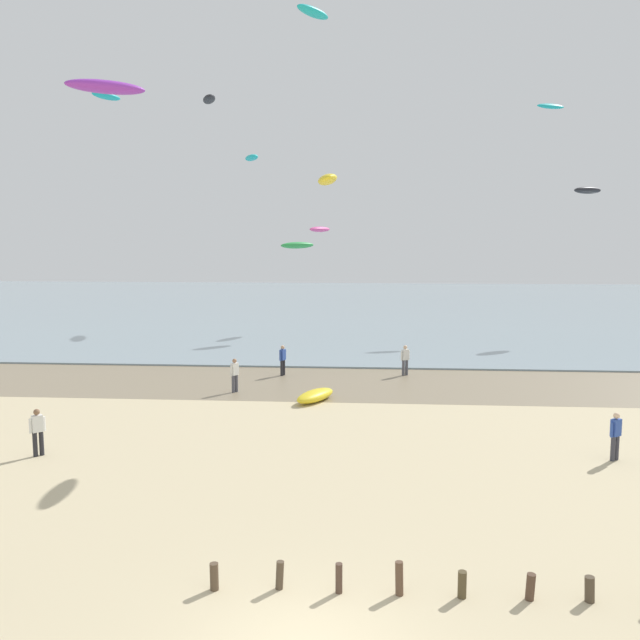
# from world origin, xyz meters

# --- Properties ---
(wet_sand_strip) EXTENTS (120.00, 8.14, 0.01)m
(wet_sand_strip) POSITION_xyz_m (0.00, 22.90, 0.00)
(wet_sand_strip) COLOR #84755B
(wet_sand_strip) RESTS_ON ground
(sea) EXTENTS (160.00, 70.00, 0.10)m
(sea) POSITION_xyz_m (0.00, 61.97, 0.05)
(sea) COLOR #7F939E
(sea) RESTS_ON ground
(person_nearest_camera) EXTENTS (0.38, 0.49, 1.71)m
(person_nearest_camera) POSITION_xyz_m (-5.46, 20.57, 0.92)
(person_nearest_camera) COLOR #4C4C56
(person_nearest_camera) RESTS_ON ground
(person_mid_beach) EXTENTS (0.34, 0.53, 1.71)m
(person_mid_beach) POSITION_xyz_m (-3.58, 24.74, 0.92)
(person_mid_beach) COLOR #232328
(person_mid_beach) RESTS_ON ground
(person_left_flank) EXTENTS (0.44, 0.42, 1.71)m
(person_left_flank) POSITION_xyz_m (-10.52, 10.45, 0.92)
(person_left_flank) COLOR #232328
(person_left_flank) RESTS_ON ground
(person_right_flank) EXTENTS (0.50, 0.37, 1.71)m
(person_right_flank) POSITION_xyz_m (3.25, 25.29, 0.92)
(person_right_flank) COLOR #4C4C56
(person_right_flank) RESTS_ON ground
(person_far_down_beach) EXTENTS (0.47, 0.39, 1.71)m
(person_far_down_beach) POSITION_xyz_m (9.79, 11.44, 0.92)
(person_far_down_beach) COLOR #383842
(person_far_down_beach) RESTS_ON ground
(grounded_kite) EXTENTS (2.17, 2.87, 0.55)m
(grounded_kite) POSITION_xyz_m (-1.30, 19.04, 0.27)
(grounded_kite) COLOR yellow
(grounded_kite) RESTS_ON ground
(kite_aloft_0) EXTENTS (1.89, 2.46, 0.43)m
(kite_aloft_0) POSITION_xyz_m (-1.62, 21.85, 18.48)
(kite_aloft_0) COLOR #19B2B7
(kite_aloft_1) EXTENTS (1.52, 2.73, 0.56)m
(kite_aloft_1) POSITION_xyz_m (-9.64, 33.96, 16.89)
(kite_aloft_1) COLOR black
(kite_aloft_2) EXTENTS (2.74, 1.77, 0.67)m
(kite_aloft_2) POSITION_xyz_m (16.45, 47.95, 18.67)
(kite_aloft_2) COLOR #19B2B7
(kite_aloft_4) EXTENTS (2.06, 3.32, 0.55)m
(kite_aloft_4) POSITION_xyz_m (-9.38, 48.80, 14.70)
(kite_aloft_4) COLOR #19B2B7
(kite_aloft_8) EXTENTS (2.10, 3.09, 0.59)m
(kite_aloft_8) POSITION_xyz_m (-19.95, 42.21, 18.88)
(kite_aloft_8) COLOR #19B2B7
(kite_aloft_9) EXTENTS (3.02, 2.60, 0.67)m
(kite_aloft_9) POSITION_xyz_m (17.93, 41.79, 11.24)
(kite_aloft_9) COLOR black
(kite_aloft_10) EXTENTS (3.59, 2.81, 0.60)m
(kite_aloft_10) POSITION_xyz_m (-10.63, 18.33, 14.39)
(kite_aloft_10) COLOR purple
(kite_aloft_11) EXTENTS (1.04, 2.52, 0.57)m
(kite_aloft_11) POSITION_xyz_m (-0.53, 15.66, 10.04)
(kite_aloft_11) COLOR yellow
(kite_aloft_12) EXTENTS (2.12, 2.91, 0.48)m
(kite_aloft_12) POSITION_xyz_m (-2.89, 43.87, 8.30)
(kite_aloft_12) COLOR #E54C99
(kite_aloft_13) EXTENTS (2.91, 2.73, 0.67)m
(kite_aloft_13) POSITION_xyz_m (-4.24, 38.94, 7.05)
(kite_aloft_13) COLOR green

